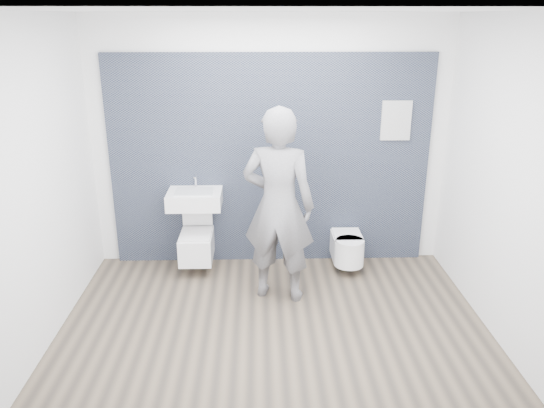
{
  "coord_description": "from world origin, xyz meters",
  "views": [
    {
      "loc": [
        -0.13,
        -4.35,
        2.75
      ],
      "look_at": [
        0.0,
        0.6,
        1.0
      ],
      "focal_mm": 35.0,
      "sensor_mm": 36.0,
      "label": 1
    }
  ],
  "objects_px": {
    "washbasin": "(195,199)",
    "toilet_rounded": "(348,248)",
    "toilet_square": "(197,244)",
    "visitor": "(278,206)"
  },
  "relations": [
    {
      "from": "washbasin",
      "to": "toilet_square",
      "type": "xyz_separation_m",
      "value": [
        0.0,
        -0.03,
        -0.53
      ]
    },
    {
      "from": "toilet_rounded",
      "to": "toilet_square",
      "type": "bearing_deg",
      "value": 179.02
    },
    {
      "from": "washbasin",
      "to": "visitor",
      "type": "relative_size",
      "value": 0.3
    },
    {
      "from": "toilet_rounded",
      "to": "visitor",
      "type": "bearing_deg",
      "value": -144.27
    },
    {
      "from": "washbasin",
      "to": "toilet_rounded",
      "type": "bearing_deg",
      "value": -2.09
    },
    {
      "from": "washbasin",
      "to": "toilet_rounded",
      "type": "distance_m",
      "value": 1.82
    },
    {
      "from": "toilet_square",
      "to": "toilet_rounded",
      "type": "distance_m",
      "value": 1.72
    },
    {
      "from": "toilet_square",
      "to": "visitor",
      "type": "xyz_separation_m",
      "value": [
        0.9,
        -0.62,
        0.67
      ]
    },
    {
      "from": "toilet_square",
      "to": "toilet_rounded",
      "type": "xyz_separation_m",
      "value": [
        1.72,
        -0.03,
        -0.06
      ]
    },
    {
      "from": "toilet_rounded",
      "to": "visitor",
      "type": "xyz_separation_m",
      "value": [
        -0.82,
        -0.59,
        0.73
      ]
    }
  ]
}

